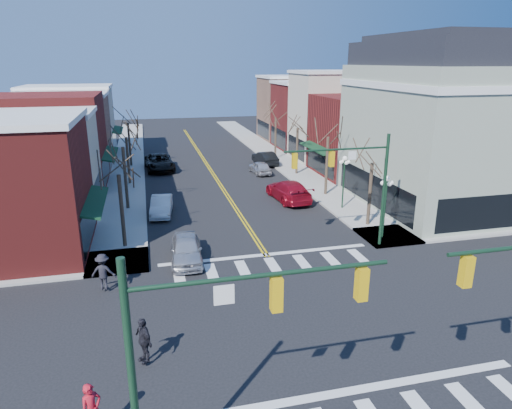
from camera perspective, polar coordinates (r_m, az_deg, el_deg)
ground at (r=21.48m, az=6.79°, el=-14.42°), size 160.00×160.00×0.00m
sidewalk_left at (r=38.72m, az=-16.17°, el=-0.10°), size 3.50×70.00×0.15m
sidewalk_right at (r=41.63m, az=8.59°, el=1.63°), size 3.50×70.00×0.15m
bldg_left_stucco_a at (r=38.30m, az=-26.80°, el=4.21°), size 10.00×7.00×7.50m
bldg_left_brick_b at (r=45.90m, az=-24.82°, el=7.04°), size 10.00×9.00×8.50m
bldg_left_tan at (r=53.99m, az=-23.23°, el=8.20°), size 10.00×7.50×7.80m
bldg_left_stucco_b at (r=61.56m, az=-22.18°, el=9.49°), size 10.00×8.00×8.20m
bldg_right_brick_a at (r=48.71m, az=13.69°, el=8.36°), size 10.00×8.50×8.00m
bldg_right_stucco at (r=55.51m, az=10.10°, el=10.69°), size 10.00×7.00×10.00m
bldg_right_brick_b at (r=62.49m, az=7.29°, el=10.86°), size 10.00×8.00×8.50m
bldg_right_tan at (r=69.95m, az=4.94°, el=11.84°), size 10.00×8.00×9.00m
victorian_corner at (r=39.38m, az=22.79°, el=9.36°), size 12.25×14.25×13.30m
traffic_mast_near_left at (r=11.70m, az=-6.00°, el=-16.96°), size 6.60×0.28×7.20m
traffic_mast_far_right at (r=28.07m, az=12.56°, el=3.46°), size 6.60×0.28×7.20m
lamppost_corner at (r=30.68m, az=15.91°, el=1.01°), size 0.36×0.36×4.33m
lamppost_midblock at (r=36.26m, az=10.94°, el=3.85°), size 0.36×0.36×4.33m
tree_left_a at (r=29.43m, az=-16.40°, el=-0.91°), size 0.24×0.24×4.76m
tree_left_b at (r=37.09m, az=-16.00°, el=3.09°), size 0.24×0.24×5.04m
tree_left_c at (r=44.94m, az=-15.69°, el=5.24°), size 0.24×0.24×4.55m
tree_left_d at (r=52.77m, az=-15.51°, el=7.19°), size 0.24×0.24×4.90m
tree_right_a at (r=33.05m, az=14.03°, el=1.15°), size 0.24×0.24×4.62m
tree_right_b at (r=39.99m, az=8.82°, el=4.68°), size 0.24×0.24×5.18m
tree_right_c at (r=47.35m, az=5.14°, el=6.59°), size 0.24×0.24×4.83m
tree_right_d at (r=54.85m, az=2.45°, el=8.21°), size 0.24×0.24×4.97m
car_left_near at (r=27.19m, az=-8.71°, el=-5.55°), size 2.07×4.58×1.52m
car_left_mid at (r=35.71m, az=-11.75°, el=-0.16°), size 1.96×4.43×1.42m
car_left_far at (r=50.62m, az=-11.97°, el=5.19°), size 3.25×6.35×1.72m
car_right_near at (r=38.67m, az=4.08°, el=1.75°), size 2.90×6.08×1.71m
car_right_mid at (r=47.93m, az=0.49°, el=4.66°), size 1.90×4.05×1.34m
car_right_far at (r=52.04m, az=1.13°, el=5.80°), size 2.16×4.85×1.55m
pedestrian_red_a at (r=16.25m, az=-19.85°, el=-22.94°), size 0.77×0.71×1.78m
pedestrian_dark_a at (r=18.77m, az=-13.89°, el=-16.12°), size 0.93×1.17×1.86m
pedestrian_dark_b at (r=24.62m, az=-18.56°, el=-7.97°), size 1.36×0.96×1.92m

